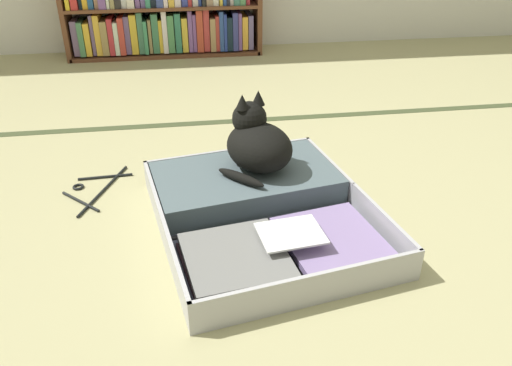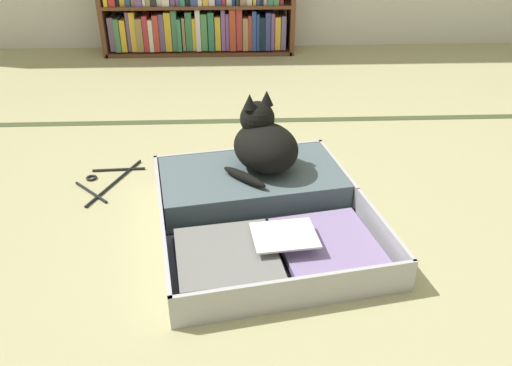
% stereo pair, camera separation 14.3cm
% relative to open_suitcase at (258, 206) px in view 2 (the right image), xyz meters
% --- Properties ---
extents(ground_plane, '(10.00, 10.00, 0.00)m').
position_rel_open_suitcase_xyz_m(ground_plane, '(0.15, -0.19, -0.04)').
color(ground_plane, tan).
extents(tatami_border, '(4.80, 0.05, 0.00)m').
position_rel_open_suitcase_xyz_m(tatami_border, '(0.15, 0.83, -0.04)').
color(tatami_border, '#3E482A').
rests_on(tatami_border, ground_plane).
extents(open_suitcase, '(0.77, 0.87, 0.10)m').
position_rel_open_suitcase_xyz_m(open_suitcase, '(0.00, 0.00, 0.00)').
color(open_suitcase, '#B2B1B4').
rests_on(open_suitcase, ground_plane).
extents(black_cat, '(0.31, 0.33, 0.26)m').
position_rel_open_suitcase_xyz_m(black_cat, '(0.03, 0.16, 0.15)').
color(black_cat, black).
rests_on(black_cat, open_suitcase).
extents(clothes_hanger, '(0.24, 0.34, 0.01)m').
position_rel_open_suitcase_xyz_m(clothes_hanger, '(-0.55, 0.26, -0.04)').
color(clothes_hanger, black).
rests_on(clothes_hanger, ground_plane).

